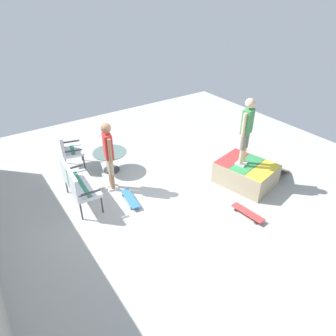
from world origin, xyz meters
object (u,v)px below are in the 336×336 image
patio_chair_near_house (68,148)px  person_skater (247,128)px  skateboard_by_bench (130,199)px  patio_bench (76,182)px  person_watching (109,152)px  skate_ramp (246,173)px  skateboard_spare (248,213)px  patio_table (110,157)px

patio_chair_near_house → person_skater: 4.72m
patio_chair_near_house → skateboard_by_bench: (-2.33, -0.61, -0.53)m
patio_bench → person_watching: (0.14, -0.91, 0.42)m
skate_ramp → person_skater: size_ratio=1.23×
patio_bench → skate_ramp: bearing=-112.3°
patio_bench → person_skater: bearing=-112.3°
patio_chair_near_house → skateboard_spare: patio_chair_near_house is taller
skateboard_by_bench → skateboard_spare: bearing=-135.4°
person_watching → skateboard_spare: (-2.67, -2.01, -0.95)m
patio_bench → skateboard_spare: 3.90m
patio_chair_near_house → patio_table: bearing=-132.8°
skate_ramp → patio_table: 3.61m
skate_ramp → skateboard_spare: (-0.95, 0.93, -0.21)m
skateboard_spare → patio_table: bearing=25.6°
patio_bench → patio_chair_near_house: size_ratio=1.26×
patio_bench → skateboard_spare: bearing=-131.0°
skate_ramp → patio_bench: (1.58, 3.85, 0.33)m
skate_ramp → skateboard_spare: bearing=135.6°
skateboard_by_bench → patio_table: bearing=-9.1°
patio_table → skate_ramp: bearing=-134.1°
person_skater → skateboard_spare: person_skater is taller
patio_table → person_skater: bearing=-135.2°
skate_ramp → skateboard_by_bench: skate_ramp is taller
skate_ramp → person_watching: bearing=59.7°
skate_ramp → skateboard_by_bench: 3.01m
person_watching → skateboard_by_bench: (-0.75, -0.10, -0.95)m
person_watching → skate_ramp: bearing=-120.3°
person_watching → person_skater: bearing=-120.8°
patio_table → skateboard_by_bench: patio_table is taller
skate_ramp → skateboard_spare: size_ratio=2.56×
patio_bench → skateboard_by_bench: size_ratio=1.56×
person_skater → skate_ramp: bearing=-112.4°
patio_bench → skateboard_by_bench: 1.29m
patio_table → person_watching: (-0.79, 0.35, 0.63)m
person_watching → person_skater: person_skater is taller
patio_chair_near_house → person_watching: (-1.59, -0.51, 0.42)m
person_watching → patio_table: bearing=-23.9°
skate_ramp → skateboard_spare: skate_ramp is taller
person_skater → skateboard_by_bench: 3.19m
patio_bench → patio_table: 1.58m
patio_table → person_skater: person_skater is taller
patio_chair_near_house → patio_table: size_ratio=1.13×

